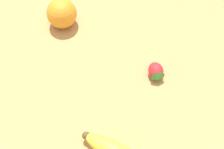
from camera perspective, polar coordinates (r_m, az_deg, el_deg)
ground_plane at (r=0.71m, az=-1.00°, el=-4.98°), size 3.00×3.00×0.00m
orange at (r=0.83m, az=-9.18°, el=10.97°), size 0.08×0.08×0.08m
strawberry at (r=0.73m, az=8.09°, el=0.44°), size 0.05×0.06×0.04m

